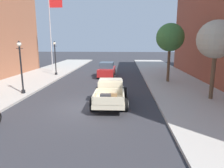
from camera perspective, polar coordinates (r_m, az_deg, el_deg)
The scene contains 9 objects.
ground_plane at distance 12.48m, azimuth -7.87°, elevation -6.65°, with size 140.00×140.00×0.00m, color #333338.
sidewalk_right at distance 13.14m, azimuth 25.10°, elevation -6.39°, with size 5.50×64.00×0.15m, color #B7B2A8.
hotrod_truck_cream at distance 13.15m, azimuth -0.42°, elevation -2.16°, with size 2.26×4.97×1.58m.
car_background_red at distance 23.34m, azimuth -1.47°, elevation 3.99°, with size 1.89×4.31×1.65m.
street_lamp_near at distance 16.25m, azimuth -24.20°, elevation 5.32°, with size 0.50×0.32×3.85m.
street_lamp_far at distance 24.40m, azimuth -15.65°, elevation 7.72°, with size 0.50×0.32×3.85m.
flagpole at distance 27.26m, azimuth -16.46°, elevation 15.18°, with size 1.74×0.16×9.16m.
street_tree_nearest at distance 14.83m, azimuth 27.20°, elevation 10.95°, with size 2.44×2.44×5.14m.
street_tree_second at distance 20.09m, azimuth 15.97°, elevation 12.38°, with size 2.58×2.58×5.46m.
Camera 1 is at (2.42, -11.60, 3.91)m, focal length 32.62 mm.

